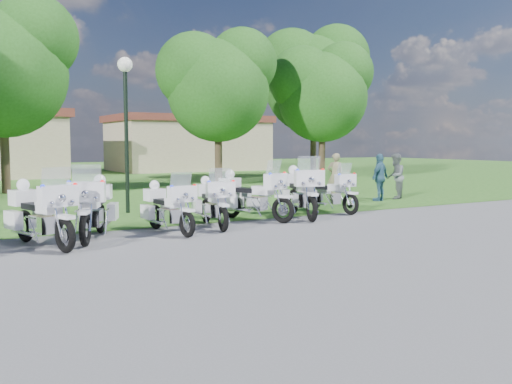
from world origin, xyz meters
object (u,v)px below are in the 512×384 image
motorcycle_2 (94,207)px  motorcycle_5 (252,195)px  bystander_c (380,178)px  motorcycle_1 (40,213)px  motorcycle_4 (213,201)px  motorcycle_3 (168,207)px  motorcycle_6 (301,191)px  bystander_b (395,177)px  motorcycle_7 (328,191)px  lamp_post (126,97)px  bystander_a (335,176)px

motorcycle_2 → motorcycle_5: bearing=-144.8°
motorcycle_2 → motorcycle_5: size_ratio=1.00×
motorcycle_5 → bystander_c: size_ratio=1.36×
motorcycle_1 → motorcycle_4: motorcycle_1 is taller
motorcycle_3 → motorcycle_6: bearing=-176.4°
motorcycle_2 → bystander_b: bearing=-140.7°
bystander_b → bystander_c: (-1.00, -0.26, 0.00)m
motorcycle_3 → motorcycle_7: size_ratio=0.96×
lamp_post → motorcycle_3: bearing=-94.4°
motorcycle_3 → motorcycle_6: size_ratio=0.86×
motorcycle_4 → bystander_b: bystander_b is taller
motorcycle_6 → bystander_a: (4.35, 3.98, 0.12)m
motorcycle_4 → motorcycle_6: size_ratio=0.88×
motorcycle_5 → lamp_post: 4.91m
motorcycle_4 → motorcycle_5: size_ratio=0.96×
motorcycle_2 → motorcycle_6: (6.03, 0.73, 0.03)m
motorcycle_1 → motorcycle_6: 7.33m
motorcycle_3 → lamp_post: 5.01m
motorcycle_2 → motorcycle_3: bearing=-157.0°
motorcycle_2 → motorcycle_7: motorcycle_2 is taller
bystander_a → bystander_b: bystander_a is taller
motorcycle_2 → bystander_c: 11.34m
motorcycle_1 → motorcycle_4: 4.31m
motorcycle_2 → bystander_a: size_ratio=1.37×
motorcycle_1 → motorcycle_7: motorcycle_1 is taller
motorcycle_6 → motorcycle_7: 1.52m
bystander_c → motorcycle_4: bearing=-1.9°
motorcycle_7 → lamp_post: bearing=-33.1°
motorcycle_1 → motorcycle_3: bearing=171.7°
lamp_post → bystander_c: lamp_post is taller
motorcycle_5 → lamp_post: lamp_post is taller
motorcycle_3 → motorcycle_7: (5.73, 1.33, 0.02)m
motorcycle_5 → bystander_b: size_ratio=1.37×
bystander_a → motorcycle_7: bearing=71.5°
lamp_post → motorcycle_2: bearing=-116.5°
motorcycle_2 → motorcycle_4: motorcycle_2 is taller
motorcycle_6 → bystander_b: size_ratio=1.49×
motorcycle_7 → bystander_c: size_ratio=1.32×
motorcycle_3 → bystander_b: (10.26, 3.19, 0.24)m
motorcycle_2 → motorcycle_7: 7.55m
motorcycle_4 → motorcycle_3: bearing=25.1°
bystander_a → motorcycle_5: bearing=55.4°
motorcycle_2 → bystander_a: (10.38, 4.72, 0.15)m
motorcycle_6 → lamp_post: bearing=-21.3°
motorcycle_1 → motorcycle_4: (4.25, 0.74, -0.06)m
lamp_post → bystander_b: lamp_post is taller
bystander_b → bystander_c: bearing=-23.5°
motorcycle_5 → bystander_a: 7.05m
lamp_post → bystander_c: size_ratio=2.72×
motorcycle_5 → motorcycle_6: motorcycle_6 is taller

